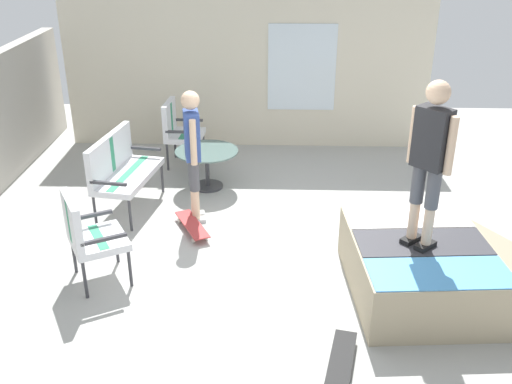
# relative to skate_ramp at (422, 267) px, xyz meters

# --- Properties ---
(ground_plane) EXTENTS (12.00, 12.00, 0.10)m
(ground_plane) POSITION_rel_skate_ramp_xyz_m (0.61, 1.51, -0.35)
(ground_plane) COLOR #A8A8A3
(house_facade) EXTENTS (0.23, 6.00, 2.73)m
(house_facade) POSITION_rel_skate_ramp_xyz_m (4.40, 2.00, 1.06)
(house_facade) COLOR beige
(house_facade) RESTS_ON ground_plane
(skate_ramp) EXTENTS (1.84, 2.27, 0.60)m
(skate_ramp) POSITION_rel_skate_ramp_xyz_m (0.00, 0.00, 0.00)
(skate_ramp) COLOR tan
(skate_ramp) RESTS_ON ground_plane
(patio_bench) EXTENTS (1.32, 0.75, 1.02)m
(patio_bench) POSITION_rel_skate_ramp_xyz_m (1.84, 3.56, 0.31)
(patio_bench) COLOR #38383D
(patio_bench) RESTS_ON ground_plane
(patio_chair_near_house) EXTENTS (0.65, 0.58, 1.02)m
(patio_chair_near_house) POSITION_rel_skate_ramp_xyz_m (3.42, 3.04, 0.31)
(patio_chair_near_house) COLOR #38383D
(patio_chair_near_house) RESTS_ON ground_plane
(patio_chair_by_wall) EXTENTS (0.81, 0.78, 1.02)m
(patio_chair_by_wall) POSITION_rel_skate_ramp_xyz_m (0.07, 3.48, 0.31)
(patio_chair_by_wall) COLOR #38383D
(patio_chair_by_wall) RESTS_ON ground_plane
(patio_table) EXTENTS (0.90, 0.90, 0.57)m
(patio_table) POSITION_rel_skate_ramp_xyz_m (2.55, 2.50, 0.10)
(patio_table) COLOR #38383D
(patio_table) RESTS_ON ground_plane
(person_watching) EXTENTS (0.47, 0.29, 1.71)m
(person_watching) POSITION_rel_skate_ramp_xyz_m (1.55, 2.55, 0.70)
(person_watching) COLOR silver
(person_watching) RESTS_ON ground_plane
(person_skater) EXTENTS (0.37, 0.37, 1.67)m
(person_skater) POSITION_rel_skate_ramp_xyz_m (-0.06, 0.09, 1.27)
(person_skater) COLOR black
(person_skater) RESTS_ON skate_ramp
(skateboard_by_bench) EXTENTS (0.81, 0.53, 0.10)m
(skateboard_by_bench) POSITION_rel_skate_ramp_xyz_m (1.22, 2.55, -0.22)
(skateboard_by_bench) COLOR #B23838
(skateboard_by_bench) RESTS_ON ground_plane
(skateboard_spare) EXTENTS (0.82, 0.37, 0.10)m
(skateboard_spare) POSITION_rel_skate_ramp_xyz_m (-1.20, 0.93, -0.22)
(skateboard_spare) COLOR black
(skateboard_spare) RESTS_ON ground_plane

